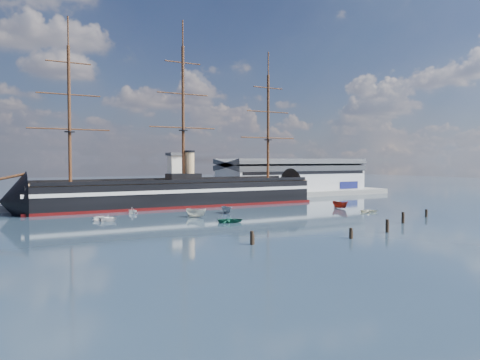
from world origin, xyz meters
TOP-DOWN VIEW (x-y plane):
  - ground at (0.00, 40.00)m, footprint 600.00×600.00m
  - quay at (10.00, 76.00)m, footprint 180.00×18.00m
  - warehouse at (58.00, 80.00)m, footprint 63.00×21.00m
  - quay_tower at (3.00, 73.00)m, footprint 5.00×5.00m
  - warship at (-3.36, 60.00)m, footprint 113.17×19.61m
  - motorboat_a at (-8.73, 31.41)m, footprint 7.49×5.54m
  - motorboat_b at (-6.11, 18.42)m, footprint 2.61×3.93m
  - motorboat_c at (2.52, 35.70)m, footprint 6.15×2.72m
  - motorboat_d at (-19.90, 48.00)m, footprint 5.77×4.19m
  - motorboat_e at (37.25, 17.19)m, footprint 2.51×3.10m
  - motorboat_f at (37.65, 29.24)m, footprint 7.11×2.86m
  - motorboat_g at (-30.12, 36.21)m, footprint 4.30×3.59m
  - piling_near_left at (-16.81, -8.00)m, footprint 0.64×0.64m
  - piling_near_mid at (2.10, -12.11)m, footprint 0.64×0.64m
  - piling_near_right at (27.43, -2.57)m, footprint 0.64×0.64m
  - piling_far_right at (41.98, 2.38)m, footprint 0.64×0.64m
  - piling_extra at (13.55, -10.38)m, footprint 0.64×0.64m

SIDE VIEW (x-z plane):
  - ground at x=0.00m, z-range 0.00..0.00m
  - quay at x=10.00m, z-range -1.00..1.00m
  - motorboat_a at x=-8.73m, z-range -1.42..1.42m
  - motorboat_b at x=-6.11m, z-range -0.85..0.85m
  - motorboat_c at x=2.52m, z-range -1.19..1.19m
  - motorboat_d at x=-19.90m, z-range -0.97..0.97m
  - motorboat_e at x=37.25m, z-range -0.68..0.68m
  - motorboat_f at x=37.65m, z-range -1.40..1.40m
  - motorboat_g at x=-30.12m, z-range -0.95..0.95m
  - piling_near_left at x=-16.81m, z-range -1.52..1.52m
  - piling_near_mid at x=2.10m, z-range -1.34..1.34m
  - piling_near_right at x=27.43m, z-range -1.63..1.63m
  - piling_far_right at x=41.98m, z-range -1.32..1.32m
  - piling_extra at x=13.55m, z-range -1.67..1.67m
  - warship at x=-3.36m, z-range -22.93..31.01m
  - warehouse at x=58.00m, z-range 2.18..13.78m
  - quay_tower at x=3.00m, z-range 2.25..17.25m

